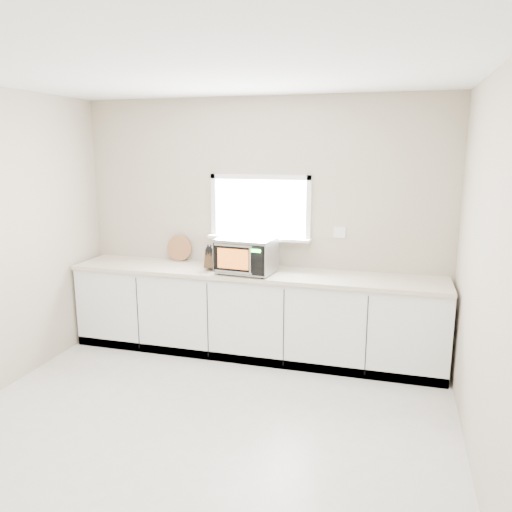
% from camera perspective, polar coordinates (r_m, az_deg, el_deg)
% --- Properties ---
extents(ground, '(4.00, 4.00, 0.00)m').
position_cam_1_polar(ground, '(4.07, -7.42, -20.13)').
color(ground, beige).
rests_on(ground, ground).
extents(back_wall, '(4.00, 0.17, 2.70)m').
position_cam_1_polar(back_wall, '(5.39, 0.54, 3.60)').
color(back_wall, '#B5A490').
rests_on(back_wall, ground).
extents(cabinets, '(3.92, 0.60, 0.88)m').
position_cam_1_polar(cabinets, '(5.33, -0.33, -6.72)').
color(cabinets, white).
rests_on(cabinets, ground).
extents(countertop, '(3.92, 0.64, 0.04)m').
position_cam_1_polar(countertop, '(5.19, -0.37, -1.95)').
color(countertop, beige).
rests_on(countertop, cabinets).
extents(microwave, '(0.60, 0.50, 0.36)m').
position_cam_1_polar(microwave, '(5.08, -1.10, 0.16)').
color(microwave, black).
rests_on(microwave, countertop).
extents(knife_block, '(0.09, 0.19, 0.27)m').
position_cam_1_polar(knife_block, '(5.25, -5.21, -0.30)').
color(knife_block, '#402817').
rests_on(knife_block, countertop).
extents(cutting_board, '(0.29, 0.07, 0.29)m').
position_cam_1_polar(cutting_board, '(5.71, -8.76, 0.90)').
color(cutting_board, '#A26B3E').
rests_on(cutting_board, countertop).
extents(coffee_grinder, '(0.12, 0.12, 0.19)m').
position_cam_1_polar(coffee_grinder, '(5.25, 1.70, -0.52)').
color(coffee_grinder, '#ACAFB4').
rests_on(coffee_grinder, countertop).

